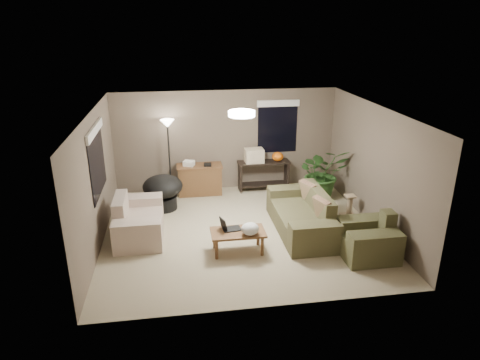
{
  "coord_description": "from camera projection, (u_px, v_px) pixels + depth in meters",
  "views": [
    {
      "loc": [
        -1.21,
        -7.75,
        4.06
      ],
      "look_at": [
        0.0,
        0.2,
        1.05
      ],
      "focal_mm": 32.0,
      "sensor_mm": 36.0,
      "label": 1
    }
  ],
  "objects": [
    {
      "name": "window_back",
      "position": [
        278.0,
        118.0,
        10.62
      ],
      "size": [
        1.06,
        0.05,
        1.33
      ],
      "color": "black",
      "rests_on": "room_shell"
    },
    {
      "name": "coffee_table",
      "position": [
        238.0,
        234.0,
        7.88
      ],
      "size": [
        1.0,
        0.55,
        0.42
      ],
      "color": "brown",
      "rests_on": "ground"
    },
    {
      "name": "houseplant",
      "position": [
        322.0,
        179.0,
        10.25
      ],
      "size": [
        1.16,
        1.29,
        1.0
      ],
      "primitive_type": "imported",
      "color": "#2D5923",
      "rests_on": "ground"
    },
    {
      "name": "console_table",
      "position": [
        264.0,
        173.0,
        10.79
      ],
      "size": [
        1.3,
        0.4,
        0.75
      ],
      "color": "black",
      "rests_on": "ground"
    },
    {
      "name": "desk_papers",
      "position": [
        193.0,
        164.0,
        10.36
      ],
      "size": [
        0.7,
        0.31,
        0.12
      ],
      "color": "silver",
      "rests_on": "desk"
    },
    {
      "name": "pumpkin",
      "position": [
        278.0,
        157.0,
        10.69
      ],
      "size": [
        0.32,
        0.32,
        0.23
      ],
      "primitive_type": "ellipsoid",
      "rotation": [
        0.0,
        0.0,
        0.14
      ],
      "color": "orange",
      "rests_on": "console_table"
    },
    {
      "name": "window_left",
      "position": [
        96.0,
        149.0,
        8.04
      ],
      "size": [
        0.05,
        1.56,
        1.33
      ],
      "color": "black",
      "rests_on": "room_shell"
    },
    {
      "name": "papasan_chair",
      "position": [
        163.0,
        190.0,
        9.66
      ],
      "size": [
        1.17,
        1.17,
        0.8
      ],
      "color": "black",
      "rests_on": "ground"
    },
    {
      "name": "cardboard_box",
      "position": [
        254.0,
        155.0,
        10.58
      ],
      "size": [
        0.46,
        0.35,
        0.34
      ],
      "primitive_type": "cube",
      "rotation": [
        0.0,
        0.0,
        0.03
      ],
      "color": "beige",
      "rests_on": "console_table"
    },
    {
      "name": "floor_lamp",
      "position": [
        168.0,
        133.0,
        9.97
      ],
      "size": [
        0.32,
        0.32,
        1.91
      ],
      "color": "black",
      "rests_on": "ground"
    },
    {
      "name": "desk",
      "position": [
        200.0,
        179.0,
        10.54
      ],
      "size": [
        1.1,
        0.5,
        0.75
      ],
      "color": "brown",
      "rests_on": "ground"
    },
    {
      "name": "room_shell",
      "position": [
        242.0,
        174.0,
        8.33
      ],
      "size": [
        5.5,
        5.5,
        5.5
      ],
      "color": "#B8AB89",
      "rests_on": "ground"
    },
    {
      "name": "main_sofa",
      "position": [
        303.0,
        217.0,
        8.72
      ],
      "size": [
        0.95,
        2.2,
        0.85
      ],
      "color": "#47442A",
      "rests_on": "ground"
    },
    {
      "name": "loveseat",
      "position": [
        138.0,
        222.0,
        8.51
      ],
      "size": [
        0.9,
        1.6,
        0.85
      ],
      "color": "beige",
      "rests_on": "ground"
    },
    {
      "name": "ceiling_fixture",
      "position": [
        242.0,
        114.0,
        7.92
      ],
      "size": [
        0.5,
        0.5,
        0.1
      ],
      "primitive_type": "cylinder",
      "color": "white",
      "rests_on": "room_shell"
    },
    {
      "name": "plastic_bag",
      "position": [
        250.0,
        229.0,
        7.71
      ],
      "size": [
        0.41,
        0.39,
        0.23
      ],
      "primitive_type": "ellipsoid",
      "rotation": [
        0.0,
        0.0,
        -0.42
      ],
      "color": "white",
      "rests_on": "coffee_table"
    },
    {
      "name": "cat_scratching_post",
      "position": [
        349.0,
        207.0,
        9.36
      ],
      "size": [
        0.32,
        0.32,
        0.5
      ],
      "color": "tan",
      "rests_on": "ground"
    },
    {
      "name": "laptop",
      "position": [
        228.0,
        227.0,
        7.91
      ],
      "size": [
        0.41,
        0.27,
        0.24
      ],
      "color": "black",
      "rests_on": "coffee_table"
    },
    {
      "name": "armchair",
      "position": [
        368.0,
        240.0,
        7.8
      ],
      "size": [
        0.95,
        1.0,
        0.85
      ],
      "color": "brown",
      "rests_on": "ground"
    },
    {
      "name": "throw_pillows",
      "position": [
        316.0,
        200.0,
        8.63
      ],
      "size": [
        0.36,
        1.4,
        0.47
      ],
      "color": "#8C7251",
      "rests_on": "main_sofa"
    }
  ]
}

